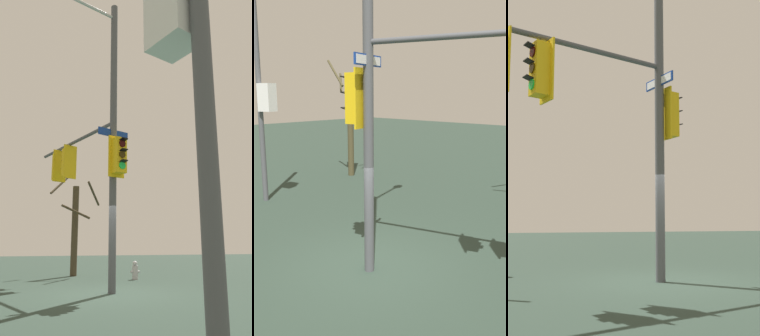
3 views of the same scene
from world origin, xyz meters
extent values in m
plane|color=#2B3B31|center=(0.00, 0.00, 0.00)|extent=(80.00, 80.00, 0.00)
cylinder|color=#4C4F54|center=(0.13, 0.09, 4.73)|extent=(0.22, 0.22, 9.46)
cylinder|color=#4C4F54|center=(-0.65, 2.61, 5.17)|extent=(1.67, 5.07, 0.12)
cube|color=yellow|center=(0.22, -0.23, 4.01)|extent=(0.42, 0.38, 1.10)
cube|color=yellow|center=(0.18, -0.06, 4.01)|extent=(0.55, 0.18, 1.30)
cylinder|color=#2F0403|center=(0.27, -0.39, 4.35)|extent=(0.22, 0.09, 0.22)
cube|color=black|center=(0.29, -0.46, 4.47)|extent=(0.24, 0.21, 0.06)
cylinder|color=#352504|center=(0.27, -0.39, 4.01)|extent=(0.22, 0.09, 0.22)
cube|color=black|center=(0.29, -0.46, 4.13)|extent=(0.24, 0.21, 0.06)
cylinder|color=#19D147|center=(0.27, -0.39, 3.67)|extent=(0.22, 0.09, 0.22)
cube|color=black|center=(0.29, -0.46, 3.79)|extent=(0.24, 0.21, 0.06)
cube|color=navy|center=(0.13, 0.09, 4.81)|extent=(1.07, 0.31, 0.24)
cube|color=white|center=(0.12, 0.11, 4.81)|extent=(0.97, 0.26, 0.18)
cylinder|color=#4C4F54|center=(-1.20, -6.97, 3.90)|extent=(0.20, 0.20, 7.79)
cube|color=white|center=(-1.30, -6.61, 3.97)|extent=(0.57, 0.65, 1.02)
cylinder|color=#453E26|center=(-6.54, -7.89, 2.40)|extent=(0.30, 0.30, 4.81)
cylinder|color=#453E26|center=(-6.20, -8.16, 4.62)|extent=(0.69, 0.81, 0.97)
cylinder|color=#453E26|center=(-6.71, -7.39, 4.51)|extent=(1.09, 0.46, 1.02)
cylinder|color=#453E26|center=(-5.79, -8.08, 5.06)|extent=(0.52, 1.59, 1.32)
cylinder|color=#453E26|center=(-6.84, -7.14, 3.94)|extent=(1.56, 0.71, 0.70)
camera|label=1|loc=(-2.93, -9.53, 1.31)|focal=35.77mm
camera|label=2|loc=(5.82, 5.81, 4.12)|focal=39.29mm
camera|label=3|loc=(-9.25, 3.62, 1.43)|focal=45.00mm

